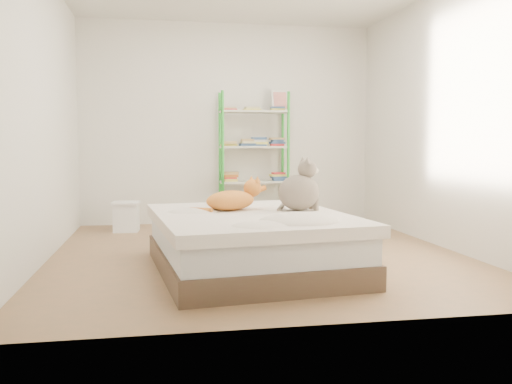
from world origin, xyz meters
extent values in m
cube|color=#9B7049|center=(0.00, 0.00, 0.00)|extent=(3.80, 4.20, 0.01)
cube|color=white|center=(0.00, 2.10, 1.30)|extent=(3.80, 0.01, 2.60)
cube|color=white|center=(0.00, -2.10, 1.30)|extent=(3.80, 0.01, 2.60)
cube|color=white|center=(-1.90, 0.00, 1.30)|extent=(0.01, 4.20, 2.60)
cube|color=white|center=(1.90, 0.00, 1.30)|extent=(0.01, 4.20, 2.60)
cube|color=#4E372D|center=(-0.18, -0.70, 0.09)|extent=(1.65, 1.97, 0.18)
cube|color=silver|center=(-0.18, -0.70, 0.28)|extent=(1.60, 1.91, 0.20)
cube|color=white|center=(-0.18, -0.70, 0.43)|extent=(1.69, 2.01, 0.09)
cylinder|color=green|center=(-0.12, 1.72, 0.85)|extent=(0.04, 0.04, 1.70)
cylinder|color=green|center=(-0.12, 2.04, 0.85)|extent=(0.04, 0.04, 1.70)
cylinder|color=green|center=(0.72, 1.72, 0.85)|extent=(0.04, 0.04, 1.70)
cylinder|color=green|center=(0.72, 2.04, 0.85)|extent=(0.04, 0.04, 1.70)
cube|color=beige|center=(0.30, 1.88, 0.10)|extent=(0.86, 0.34, 0.02)
cube|color=beige|center=(0.30, 1.88, 0.55)|extent=(0.86, 0.34, 0.02)
cube|color=beige|center=(0.30, 1.88, 1.00)|extent=(0.86, 0.34, 0.02)
cube|color=beige|center=(0.30, 1.88, 1.45)|extent=(0.86, 0.34, 0.02)
cube|color=red|center=(0.30, 1.88, 0.16)|extent=(0.20, 0.16, 0.09)
cube|color=red|center=(0.00, 1.88, 0.61)|extent=(0.20, 0.16, 0.09)
cube|color=red|center=(0.60, 1.88, 0.61)|extent=(0.20, 0.16, 0.09)
cube|color=red|center=(0.00, 1.88, 1.06)|extent=(0.20, 0.16, 0.09)
cube|color=red|center=(0.20, 1.88, 1.06)|extent=(0.20, 0.16, 0.09)
cube|color=red|center=(0.40, 1.88, 1.06)|extent=(0.20, 0.16, 0.09)
cube|color=red|center=(0.60, 1.88, 1.06)|extent=(0.20, 0.16, 0.09)
cube|color=red|center=(0.00, 1.88, 1.51)|extent=(0.20, 0.16, 0.09)
cube|color=red|center=(0.30, 1.88, 1.51)|extent=(0.20, 0.16, 0.09)
cube|color=red|center=(0.60, 1.88, 1.51)|extent=(0.20, 0.16, 0.09)
cube|color=white|center=(0.66, 1.93, 1.60)|extent=(0.22, 0.08, 0.28)
cube|color=red|center=(0.66, 1.92, 1.60)|extent=(0.17, 0.05, 0.21)
cube|color=#96643C|center=(0.53, 0.53, 0.18)|extent=(0.59, 0.51, 0.35)
cube|color=#582C96|center=(0.58, 0.33, 0.17)|extent=(0.30, 0.08, 0.08)
cube|color=#96643C|center=(0.53, 0.34, 0.35)|extent=(0.53, 0.27, 0.11)
cube|color=white|center=(-1.30, 1.54, 0.16)|extent=(0.30, 0.27, 0.33)
cube|color=white|center=(-1.30, 1.54, 0.34)|extent=(0.34, 0.30, 0.03)
camera|label=1|loc=(-0.90, -5.01, 1.03)|focal=38.00mm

